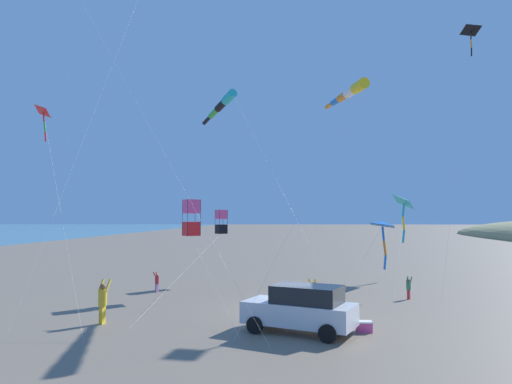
{
  "coord_description": "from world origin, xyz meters",
  "views": [
    {
      "loc": [
        -0.2,
        -22.91,
        4.47
      ],
      "look_at": [
        -1.76,
        4.93,
        6.05
      ],
      "focal_mm": 32.25,
      "sensor_mm": 36.0,
      "label": 1
    }
  ],
  "objects_px": {
    "kite_windsock_orange_high_right": "(349,93)",
    "kite_delta_white_trailing": "(471,32)",
    "kite_delta_rainbow_low_near": "(405,202)",
    "person_child_grey_jacket": "(315,296)",
    "cooler_box": "(364,326)",
    "kite_delta_long_streamer_left": "(383,225)",
    "kite_windsock_magenta_far_left": "(222,105)",
    "kite_box_striped_overhead": "(191,218)",
    "person_adult_flyer": "(103,300)",
    "parked_car": "(301,308)",
    "kite_delta_blue_topmost": "(44,112)",
    "person_child_green_jacket": "(157,281)",
    "person_bystander_far": "(409,287)",
    "kite_box_small_distant": "(221,222)"
  },
  "relations": [
    {
      "from": "person_child_grey_jacket",
      "to": "kite_delta_blue_topmost",
      "type": "bearing_deg",
      "value": 165.36
    },
    {
      "from": "person_child_grey_jacket",
      "to": "kite_delta_blue_topmost",
      "type": "relative_size",
      "value": 0.16
    },
    {
      "from": "kite_delta_blue_topmost",
      "to": "person_child_grey_jacket",
      "type": "bearing_deg",
      "value": -14.64
    },
    {
      "from": "cooler_box",
      "to": "kite_delta_long_streamer_left",
      "type": "relative_size",
      "value": 0.09
    },
    {
      "from": "person_child_green_jacket",
      "to": "kite_delta_long_streamer_left",
      "type": "distance_m",
      "value": 13.67
    },
    {
      "from": "kite_windsock_orange_high_right",
      "to": "kite_delta_white_trailing",
      "type": "bearing_deg",
      "value": 29.5
    },
    {
      "from": "parked_car",
      "to": "person_bystander_far",
      "type": "distance_m",
      "value": 9.94
    },
    {
      "from": "person_adult_flyer",
      "to": "person_bystander_far",
      "type": "bearing_deg",
      "value": 24.73
    },
    {
      "from": "kite_windsock_magenta_far_left",
      "to": "person_adult_flyer",
      "type": "bearing_deg",
      "value": -114.74
    },
    {
      "from": "person_adult_flyer",
      "to": "person_child_grey_jacket",
      "type": "relative_size",
      "value": 1.08
    },
    {
      "from": "person_child_green_jacket",
      "to": "kite_box_small_distant",
      "type": "distance_m",
      "value": 6.23
    },
    {
      "from": "person_child_green_jacket",
      "to": "kite_delta_blue_topmost",
      "type": "bearing_deg",
      "value": -158.12
    },
    {
      "from": "person_child_grey_jacket",
      "to": "kite_delta_white_trailing",
      "type": "distance_m",
      "value": 21.3
    },
    {
      "from": "kite_windsock_orange_high_right",
      "to": "kite_delta_rainbow_low_near",
      "type": "height_order",
      "value": "kite_windsock_orange_high_right"
    },
    {
      "from": "person_child_grey_jacket",
      "to": "kite_windsock_orange_high_right",
      "type": "height_order",
      "value": "kite_windsock_orange_high_right"
    },
    {
      "from": "parked_car",
      "to": "kite_windsock_magenta_far_left",
      "type": "relative_size",
      "value": 0.35
    },
    {
      "from": "parked_car",
      "to": "kite_delta_white_trailing",
      "type": "distance_m",
      "value": 23.12
    },
    {
      "from": "kite_delta_blue_topmost",
      "to": "kite_windsock_magenta_far_left",
      "type": "height_order",
      "value": "kite_windsock_magenta_far_left"
    },
    {
      "from": "cooler_box",
      "to": "kite_windsock_magenta_far_left",
      "type": "height_order",
      "value": "kite_windsock_magenta_far_left"
    },
    {
      "from": "person_adult_flyer",
      "to": "kite_delta_rainbow_low_near",
      "type": "relative_size",
      "value": 0.19
    },
    {
      "from": "person_adult_flyer",
      "to": "kite_windsock_orange_high_right",
      "type": "bearing_deg",
      "value": 28.31
    },
    {
      "from": "cooler_box",
      "to": "person_child_grey_jacket",
      "type": "relative_size",
      "value": 0.36
    },
    {
      "from": "person_child_green_jacket",
      "to": "kite_box_small_distant",
      "type": "xyz_separation_m",
      "value": [
        3.38,
        3.86,
        3.54
      ]
    },
    {
      "from": "person_child_grey_jacket",
      "to": "person_bystander_far",
      "type": "relative_size",
      "value": 1.4
    },
    {
      "from": "cooler_box",
      "to": "kite_box_striped_overhead",
      "type": "relative_size",
      "value": 0.07
    },
    {
      "from": "parked_car",
      "to": "person_child_grey_jacket",
      "type": "relative_size",
      "value": 2.72
    },
    {
      "from": "person_child_green_jacket",
      "to": "person_bystander_far",
      "type": "bearing_deg",
      "value": -6.37
    },
    {
      "from": "kite_delta_white_trailing",
      "to": "kite_windsock_orange_high_right",
      "type": "relative_size",
      "value": 1.37
    },
    {
      "from": "kite_delta_rainbow_low_near",
      "to": "cooler_box",
      "type": "bearing_deg",
      "value": -110.17
    },
    {
      "from": "kite_windsock_orange_high_right",
      "to": "person_child_grey_jacket",
      "type": "bearing_deg",
      "value": -118.6
    },
    {
      "from": "person_child_green_jacket",
      "to": "kite_box_striped_overhead",
      "type": "relative_size",
      "value": 0.13
    },
    {
      "from": "kite_windsock_orange_high_right",
      "to": "kite_delta_blue_topmost",
      "type": "bearing_deg",
      "value": -179.4
    },
    {
      "from": "kite_box_striped_overhead",
      "to": "cooler_box",
      "type": "bearing_deg",
      "value": -42.61
    },
    {
      "from": "parked_car",
      "to": "cooler_box",
      "type": "height_order",
      "value": "parked_car"
    },
    {
      "from": "parked_car",
      "to": "kite_windsock_magenta_far_left",
      "type": "xyz_separation_m",
      "value": [
        -4.41,
        9.58,
        10.51
      ]
    },
    {
      "from": "kite_box_small_distant",
      "to": "person_bystander_far",
      "type": "bearing_deg",
      "value": -26.2
    },
    {
      "from": "kite_delta_white_trailing",
      "to": "kite_delta_rainbow_low_near",
      "type": "distance_m",
      "value": 12.39
    },
    {
      "from": "person_child_green_jacket",
      "to": "kite_box_striped_overhead",
      "type": "bearing_deg",
      "value": -29.61
    },
    {
      "from": "kite_delta_rainbow_low_near",
      "to": "kite_windsock_orange_high_right",
      "type": "bearing_deg",
      "value": -120.21
    },
    {
      "from": "person_bystander_far",
      "to": "cooler_box",
      "type": "bearing_deg",
      "value": -116.7
    },
    {
      "from": "kite_delta_white_trailing",
      "to": "kite_delta_blue_topmost",
      "type": "bearing_deg",
      "value": -168.81
    },
    {
      "from": "person_bystander_far",
      "to": "kite_delta_long_streamer_left",
      "type": "relative_size",
      "value": 0.17
    },
    {
      "from": "person_child_green_jacket",
      "to": "kite_windsock_orange_high_right",
      "type": "distance_m",
      "value": 15.73
    },
    {
      "from": "cooler_box",
      "to": "kite_delta_long_streamer_left",
      "type": "xyz_separation_m",
      "value": [
        2.33,
        7.12,
        3.85
      ]
    },
    {
      "from": "kite_windsock_magenta_far_left",
      "to": "kite_box_striped_overhead",
      "type": "relative_size",
      "value": 1.4
    },
    {
      "from": "kite_delta_white_trailing",
      "to": "kite_delta_long_streamer_left",
      "type": "bearing_deg",
      "value": -145.98
    },
    {
      "from": "kite_delta_white_trailing",
      "to": "kite_windsock_magenta_far_left",
      "type": "xyz_separation_m",
      "value": [
        -16.18,
        -2.54,
        -5.27
      ]
    },
    {
      "from": "kite_delta_long_streamer_left",
      "to": "cooler_box",
      "type": "bearing_deg",
      "value": -108.13
    },
    {
      "from": "kite_delta_blue_topmost",
      "to": "parked_car",
      "type": "bearing_deg",
      "value": -25.99
    },
    {
      "from": "kite_box_striped_overhead",
      "to": "person_bystander_far",
      "type": "bearing_deg",
      "value": -1.38
    }
  ]
}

